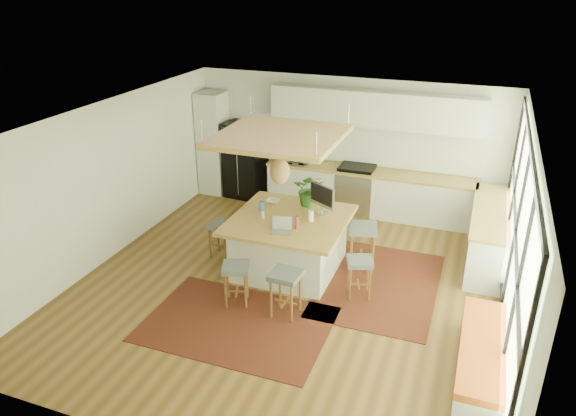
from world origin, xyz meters
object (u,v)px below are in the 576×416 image
at_px(stool_left_side, 221,238).
at_px(monitor, 322,199).
at_px(island, 289,244).
at_px(stool_near_left, 236,283).
at_px(fridge, 245,156).
at_px(stool_near_right, 286,294).
at_px(microwave, 296,154).
at_px(island_plant, 310,193).
at_px(laptop, 281,225).
at_px(stool_right_back, 362,249).
at_px(stool_right_front, 359,276).

xyz_separation_m(stool_left_side, monitor, (1.69, 0.39, 0.83)).
bearing_deg(island, stool_near_left, -106.93).
height_order(fridge, stool_near_right, fridge).
distance_m(stool_near_left, microwave, 4.04).
bearing_deg(island_plant, laptop, -94.03).
relative_size(fridge, stool_right_back, 2.11).
distance_m(stool_right_back, island_plant, 1.29).
bearing_deg(stool_right_back, stool_near_left, -131.72).
relative_size(stool_near_left, stool_right_back, 0.84).
distance_m(stool_near_left, stool_right_front, 1.87).
distance_m(laptop, microwave, 3.34).
height_order(fridge, laptop, fridge).
distance_m(stool_right_front, monitor, 1.44).
bearing_deg(island_plant, fridge, 136.21).
height_order(stool_right_front, stool_left_side, same).
bearing_deg(microwave, island_plant, -66.41).
xyz_separation_m(stool_near_left, microwave, (-0.46, 3.95, 0.75)).
distance_m(stool_near_right, stool_right_front, 1.22).
xyz_separation_m(island, microwave, (-0.84, 2.69, 0.64)).
distance_m(stool_near_right, stool_left_side, 2.10).
height_order(stool_near_left, stool_right_back, stool_right_back).
relative_size(stool_right_front, stool_left_side, 1.00).
bearing_deg(stool_near_right, fridge, 121.45).
height_order(stool_right_front, laptop, laptop).
bearing_deg(island, monitor, 40.27).
height_order(stool_right_back, microwave, microwave).
xyz_separation_m(stool_near_left, laptop, (0.44, 0.73, 0.70)).
bearing_deg(fridge, stool_right_front, -37.27).
relative_size(stool_near_right, island_plant, 1.21).
relative_size(fridge, stool_near_right, 2.33).
height_order(stool_right_front, microwave, microwave).
height_order(island, microwave, microwave).
relative_size(stool_right_back, laptop, 2.40).
xyz_separation_m(fridge, microwave, (1.17, 0.00, 0.18)).
xyz_separation_m(monitor, microwave, (-1.28, 2.32, -0.09)).
height_order(fridge, stool_near_left, fridge).
relative_size(laptop, island_plant, 0.56).
bearing_deg(stool_left_side, monitor, 12.88).
height_order(stool_near_left, stool_near_right, stool_near_right).
height_order(stool_right_back, stool_left_side, stool_right_back).
distance_m(laptop, island_plant, 1.16).
xyz_separation_m(island, laptop, (0.06, -0.52, 0.58)).
relative_size(stool_near_left, laptop, 2.01).
bearing_deg(microwave, island, -74.41).
relative_size(fridge, island_plant, 2.83).
bearing_deg(island, laptop, -83.81).
bearing_deg(island_plant, microwave, 115.39).
xyz_separation_m(island, stool_near_right, (0.42, -1.29, -0.11)).
xyz_separation_m(island, stool_near_left, (-0.38, -1.26, -0.11)).
bearing_deg(monitor, island, -109.42).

